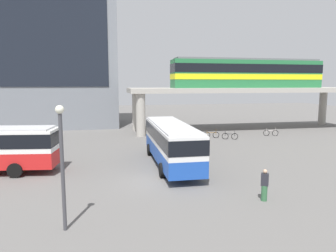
{
  "coord_description": "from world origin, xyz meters",
  "views": [
    {
      "loc": [
        -3.0,
        -19.16,
        6.29
      ],
      "look_at": [
        2.99,
        9.73,
        2.2
      ],
      "focal_mm": 33.17,
      "sensor_mm": 36.0,
      "label": 1
    }
  ],
  "objects_px": {
    "bicycle_black": "(230,136)",
    "pedestrian_at_kerb": "(264,186)",
    "bus_main": "(171,140)",
    "bicycle_silver": "(271,133)",
    "bicycle_brown": "(211,135)",
    "bicycle_blue": "(185,136)",
    "train": "(247,73)",
    "station_building": "(26,51)"
  },
  "relations": [
    {
      "from": "train",
      "to": "bicycle_silver",
      "type": "distance_m",
      "value": 9.12
    },
    {
      "from": "bus_main",
      "to": "bicycle_silver",
      "type": "height_order",
      "value": "bus_main"
    },
    {
      "from": "bus_main",
      "to": "bicycle_brown",
      "type": "height_order",
      "value": "bus_main"
    },
    {
      "from": "train",
      "to": "bicycle_brown",
      "type": "xyz_separation_m",
      "value": [
        -6.82,
        -5.32,
        -7.28
      ]
    },
    {
      "from": "bicycle_brown",
      "to": "pedestrian_at_kerb",
      "type": "height_order",
      "value": "pedestrian_at_kerb"
    },
    {
      "from": "train",
      "to": "bicycle_black",
      "type": "distance_m",
      "value": 11.1
    },
    {
      "from": "bicycle_blue",
      "to": "pedestrian_at_kerb",
      "type": "bearing_deg",
      "value": -91.67
    },
    {
      "from": "bicycle_black",
      "to": "pedestrian_at_kerb",
      "type": "distance_m",
      "value": 18.52
    },
    {
      "from": "bicycle_silver",
      "to": "bicycle_blue",
      "type": "bearing_deg",
      "value": -179.21
    },
    {
      "from": "bicycle_blue",
      "to": "bus_main",
      "type": "bearing_deg",
      "value": -110.4
    },
    {
      "from": "station_building",
      "to": "pedestrian_at_kerb",
      "type": "bearing_deg",
      "value": -60.86
    },
    {
      "from": "bicycle_brown",
      "to": "bicycle_blue",
      "type": "bearing_deg",
      "value": -175.03
    },
    {
      "from": "station_building",
      "to": "bicycle_blue",
      "type": "distance_m",
      "value": 26.97
    },
    {
      "from": "bus_main",
      "to": "bicycle_brown",
      "type": "bearing_deg",
      "value": 56.42
    },
    {
      "from": "bus_main",
      "to": "bicycle_blue",
      "type": "xyz_separation_m",
      "value": [
        3.89,
        10.47,
        -1.63
      ]
    },
    {
      "from": "station_building",
      "to": "train",
      "type": "distance_m",
      "value": 31.34
    },
    {
      "from": "bicycle_brown",
      "to": "pedestrian_at_kerb",
      "type": "relative_size",
      "value": 1.01
    },
    {
      "from": "station_building",
      "to": "bicycle_silver",
      "type": "height_order",
      "value": "station_building"
    },
    {
      "from": "train",
      "to": "bicycle_brown",
      "type": "bearing_deg",
      "value": -142.02
    },
    {
      "from": "station_building",
      "to": "bicycle_blue",
      "type": "bearing_deg",
      "value": -38.18
    },
    {
      "from": "bicycle_silver",
      "to": "bicycle_brown",
      "type": "relative_size",
      "value": 1.0
    },
    {
      "from": "train",
      "to": "bicycle_silver",
      "type": "relative_size",
      "value": 11.81
    },
    {
      "from": "train",
      "to": "bicycle_black",
      "type": "height_order",
      "value": "train"
    },
    {
      "from": "station_building",
      "to": "bicycle_silver",
      "type": "relative_size",
      "value": 14.55
    },
    {
      "from": "bicycle_brown",
      "to": "bus_main",
      "type": "bearing_deg",
      "value": -123.58
    },
    {
      "from": "station_building",
      "to": "bicycle_brown",
      "type": "xyz_separation_m",
      "value": [
        22.79,
        -15.09,
        -10.45
      ]
    },
    {
      "from": "bicycle_blue",
      "to": "bicycle_brown",
      "type": "height_order",
      "value": "same"
    },
    {
      "from": "bicycle_black",
      "to": "pedestrian_at_kerb",
      "type": "bearing_deg",
      "value": -107.3
    },
    {
      "from": "station_building",
      "to": "bicycle_black",
      "type": "relative_size",
      "value": 15.03
    },
    {
      "from": "bus_main",
      "to": "pedestrian_at_kerb",
      "type": "distance_m",
      "value": 8.98
    },
    {
      "from": "bicycle_black",
      "to": "bicycle_brown",
      "type": "height_order",
      "value": "same"
    },
    {
      "from": "station_building",
      "to": "bicycle_blue",
      "type": "xyz_separation_m",
      "value": [
        19.55,
        -15.37,
        -10.45
      ]
    },
    {
      "from": "train",
      "to": "bicycle_blue",
      "type": "distance_m",
      "value": 13.62
    },
    {
      "from": "station_building",
      "to": "train",
      "type": "height_order",
      "value": "station_building"
    },
    {
      "from": "bicycle_silver",
      "to": "bicycle_blue",
      "type": "xyz_separation_m",
      "value": [
        -10.71,
        -0.15,
        0.0
      ]
    },
    {
      "from": "bicycle_brown",
      "to": "bicycle_silver",
      "type": "bearing_deg",
      "value": -1.03
    },
    {
      "from": "train",
      "to": "bicycle_silver",
      "type": "bearing_deg",
      "value": -83.26
    },
    {
      "from": "bicycle_blue",
      "to": "bicycle_black",
      "type": "relative_size",
      "value": 1.06
    },
    {
      "from": "train",
      "to": "pedestrian_at_kerb",
      "type": "height_order",
      "value": "train"
    },
    {
      "from": "station_building",
      "to": "pedestrian_at_kerb",
      "type": "relative_size",
      "value": 14.58
    },
    {
      "from": "bicycle_black",
      "to": "bicycle_brown",
      "type": "bearing_deg",
      "value": 142.3
    },
    {
      "from": "bus_main",
      "to": "bicycle_silver",
      "type": "distance_m",
      "value": 18.12
    }
  ]
}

